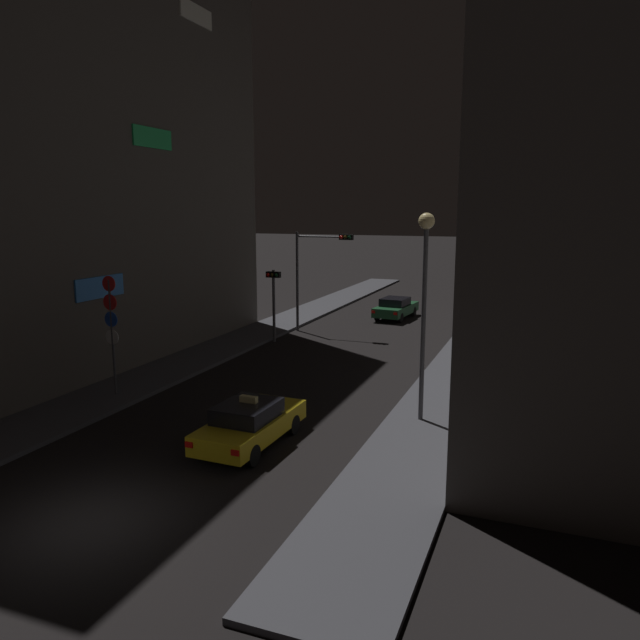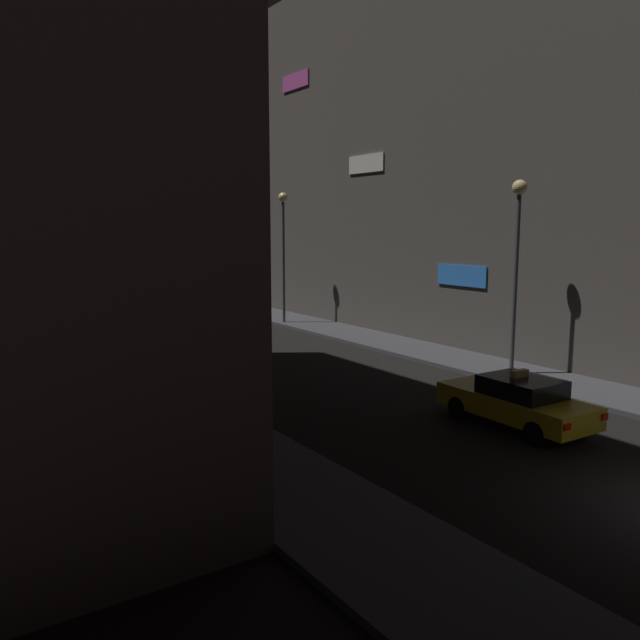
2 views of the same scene
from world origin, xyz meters
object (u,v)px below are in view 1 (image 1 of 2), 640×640
at_px(far_car, 396,308).
at_px(street_lamp_far_block, 468,247).
at_px(street_lamp_near_block, 425,277).
at_px(traffic_light_overhead, 316,262).
at_px(traffic_light_left_kerb, 273,291).
at_px(sign_pole_left, 112,325).
at_px(taxi, 250,423).

distance_m(far_car, street_lamp_far_block, 7.83).
bearing_deg(street_lamp_near_block, traffic_light_overhead, 124.43).
relative_size(far_car, traffic_light_left_kerb, 1.15).
xyz_separation_m(traffic_light_left_kerb, sign_pole_left, (-1.43, -11.36, 0.08)).
bearing_deg(traffic_light_overhead, taxi, -75.22).
height_order(taxi, sign_pole_left, sign_pole_left).
height_order(far_car, traffic_light_left_kerb, traffic_light_left_kerb).
bearing_deg(street_lamp_near_block, street_lamp_far_block, 92.40).
bearing_deg(traffic_light_overhead, sign_pole_left, -100.27).
bearing_deg(traffic_light_overhead, far_car, 61.77).
bearing_deg(traffic_light_left_kerb, taxi, -67.42).
distance_m(traffic_light_overhead, traffic_light_left_kerb, 3.76).
height_order(traffic_light_left_kerb, street_lamp_far_block, street_lamp_far_block).
bearing_deg(street_lamp_far_block, taxi, -101.47).
xyz_separation_m(taxi, far_car, (-1.20, 23.19, -0.00)).
xyz_separation_m(taxi, traffic_light_left_kerb, (-5.72, 13.76, 2.10)).
xyz_separation_m(traffic_light_overhead, traffic_light_left_kerb, (-1.22, -3.29, -1.36)).
relative_size(traffic_light_overhead, street_lamp_near_block, 0.85).
distance_m(sign_pole_left, street_lamp_far_block, 20.24).
height_order(far_car, street_lamp_far_block, street_lamp_far_block).
relative_size(far_car, street_lamp_far_block, 0.64).
xyz_separation_m(traffic_light_overhead, sign_pole_left, (-2.65, -14.64, -1.28)).
bearing_deg(taxi, traffic_light_left_kerb, 112.58).
distance_m(taxi, traffic_light_overhead, 17.97).
bearing_deg(traffic_light_left_kerb, far_car, 64.38).
bearing_deg(far_car, traffic_light_left_kerb, -115.62).
xyz_separation_m(taxi, street_lamp_near_block, (4.54, 3.86, 4.34)).
distance_m(traffic_light_left_kerb, sign_pole_left, 11.45).
height_order(traffic_light_overhead, traffic_light_left_kerb, traffic_light_overhead).
height_order(taxi, street_lamp_far_block, street_lamp_far_block).
bearing_deg(far_car, sign_pole_left, -105.98).
relative_size(sign_pole_left, street_lamp_far_block, 0.64).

